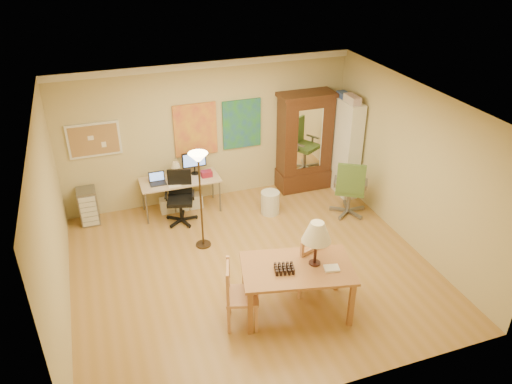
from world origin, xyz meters
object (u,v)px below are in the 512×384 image
object	(u,v)px
bookshelf	(345,148)
dining_table	(304,257)
armoire	(304,148)
office_chair_green	(349,200)
computer_desk	(182,191)
office_chair_black	(181,208)

from	to	relation	value
bookshelf	dining_table	bearing A→B (deg)	-126.80
dining_table	bookshelf	world-z (taller)	bookshelf
dining_table	armoire	size ratio (longest dim) A/B	0.83
office_chair_green	computer_desk	bearing A→B (deg)	157.54
bookshelf	office_chair_green	bearing A→B (deg)	-110.67
office_chair_black	armoire	world-z (taller)	armoire
computer_desk	office_chair_green	distance (m)	3.12
computer_desk	office_chair_green	world-z (taller)	office_chair_green
dining_table	office_chair_black	size ratio (longest dim) A/B	1.73
office_chair_green	armoire	size ratio (longest dim) A/B	0.56
computer_desk	bookshelf	xyz separation A→B (m)	(3.20, -0.35, 0.55)
computer_desk	office_chair_green	xyz separation A→B (m)	(2.88, -1.19, -0.10)
office_chair_green	bookshelf	distance (m)	1.11
dining_table	computer_desk	distance (m)	3.46
dining_table	bookshelf	xyz separation A→B (m)	(2.18, 2.92, 0.06)
armoire	bookshelf	xyz separation A→B (m)	(0.68, -0.44, 0.08)
office_chair_black	office_chair_green	size ratio (longest dim) A/B	0.86
dining_table	bookshelf	size ratio (longest dim) A/B	0.87
bookshelf	armoire	bearing A→B (deg)	146.98
dining_table	armoire	distance (m)	3.68
dining_table	bookshelf	bearing A→B (deg)	53.20
armoire	computer_desk	bearing A→B (deg)	-178.05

